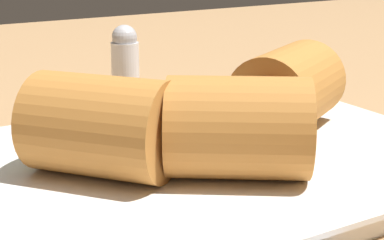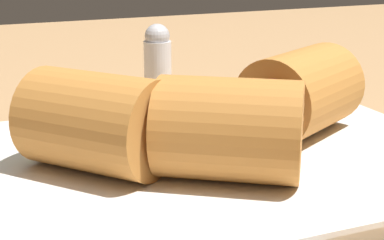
{
  "view_description": "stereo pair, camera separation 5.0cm",
  "coord_description": "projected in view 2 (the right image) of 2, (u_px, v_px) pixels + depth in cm",
  "views": [
    {
      "loc": [
        -18.92,
        -32.12,
        16.43
      ],
      "look_at": [
        -0.42,
        -1.31,
        5.71
      ],
      "focal_mm": 60.0,
      "sensor_mm": 36.0,
      "label": 1
    },
    {
      "loc": [
        -14.46,
        -34.4,
        16.43
      ],
      "look_at": [
        -0.42,
        -1.31,
        5.71
      ],
      "focal_mm": 60.0,
      "sensor_mm": 36.0,
      "label": 2
    }
  ],
  "objects": [
    {
      "name": "table_surface",
      "position": [
        190.0,
        186.0,
        0.4
      ],
      "size": [
        180.0,
        140.0,
        2.0
      ],
      "color": "#A87F54",
      "rests_on": "ground"
    },
    {
      "name": "serving_plate",
      "position": [
        192.0,
        167.0,
        0.38
      ],
      "size": [
        31.92,
        23.39,
        1.5
      ],
      "color": "white",
      "rests_on": "table_surface"
    },
    {
      "name": "roll_front_left",
      "position": [
        219.0,
        129.0,
        0.34
      ],
      "size": [
        9.39,
        8.84,
        5.52
      ],
      "color": "#B77533",
      "rests_on": "serving_plate"
    },
    {
      "name": "roll_front_right",
      "position": [
        89.0,
        121.0,
        0.35
      ],
      "size": [
        9.07,
        9.38,
        5.52
      ],
      "color": "#B77533",
      "rests_on": "serving_plate"
    },
    {
      "name": "roll_back_left",
      "position": [
        300.0,
        95.0,
        0.41
      ],
      "size": [
        9.33,
        8.53,
        5.52
      ],
      "color": "#B77533",
      "rests_on": "serving_plate"
    },
    {
      "name": "salt_shaker",
      "position": [
        158.0,
        59.0,
        0.57
      ],
      "size": [
        2.49,
        2.49,
        6.42
      ],
      "color": "silver",
      "rests_on": "table_surface"
    }
  ]
}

